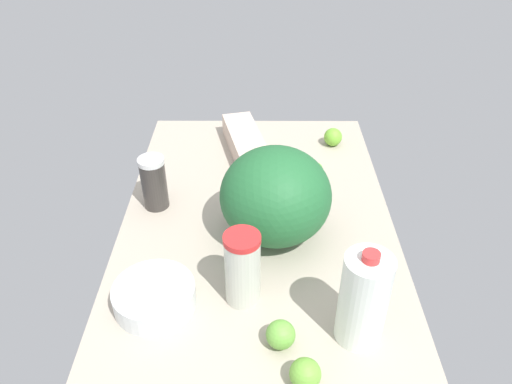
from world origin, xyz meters
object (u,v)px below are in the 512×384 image
Objects in this scene: lime_far_back at (279,335)px; egg_carton at (244,142)px; tumbler_cup at (241,268)px; shaker_bottle at (153,183)px; lime_beside_bowl at (313,170)px; milk_jug at (361,299)px; mixing_bowl at (153,296)px; lime_by_jug at (332,137)px; lime_loose at (303,374)px; watermelon at (274,196)px.

egg_carton is at bearing -173.42° from lime_far_back.
tumbler_cup is 66.25cm from egg_carton.
lime_beside_bowl is at bearing 107.08° from shaker_bottle.
milk_jug is 0.80× the size of egg_carton.
tumbler_cup is 21.46cm from mixing_bowl.
lime_by_jug is 1.15× the size of lime_beside_bowl.
shaker_bottle is 65.97cm from lime_by_jug.
lime_far_back reaches higher than lime_beside_bowl.
milk_jug reaches higher than lime_loose.
mixing_bowl is 66.90cm from lime_beside_bowl.
lime_far_back is 1.01× the size of lime_by_jug.
watermelon is at bearing 131.85° from mixing_bowl.
watermelon is 44.68cm from egg_carton.
lime_beside_bowl is at bearing 40.90° from egg_carton.
shaker_bottle is (-12.66, -34.16, -4.69)cm from watermelon.
egg_carton is at bearing -161.24° from milk_jug.
lime_far_back is at bearing 35.14° from shaker_bottle.
lime_by_jug is (-70.84, 29.49, -6.37)cm from tumbler_cup.
egg_carton is 79.64cm from lime_far_back.
mixing_bowl is (2.16, -20.25, -6.77)cm from tumbler_cup.
egg_carton is 30.75cm from lime_by_jug.
egg_carton is at bearing 164.12° from mixing_bowl.
milk_jug is at bearing 79.57° from mixing_bowl.
tumbler_cup is 26.60cm from lime_loose.
lime_far_back is (36.26, 0.27, -9.58)cm from watermelon.
watermelon reaches higher than lime_far_back.
lime_by_jug is at bearing 122.20° from shaker_bottle.
milk_jug is 1.49× the size of shaker_bottle.
egg_carton is at bearing -125.31° from lime_beside_bowl.
egg_carton is 4.75× the size of lime_loose.
lime_loose is at bearing 5.92° from watermelon.
milk_jug is 3.78× the size of lime_loose.
tumbler_cup is at bearing -13.04° from egg_carton.
shaker_bottle is (-46.30, -51.30, -3.14)cm from milk_jug.
lime_beside_bowl is at bearing 154.08° from watermelon.
lime_by_jug is 0.99× the size of lime_loose.
milk_jug reaches higher than tumbler_cup.
egg_carton is 1.88× the size of shaker_bottle.
lime_by_jug is at bearing 158.01° from lime_beside_bowl.
milk_jug is 27.28cm from tumbler_cup.
watermelon reaches higher than lime_loose.
lime_by_jug is (-35.05, 55.67, -4.91)cm from shaker_bottle.
mixing_bowl is at bearing -100.43° from milk_jug.
lime_by_jug is (-4.86, 30.36, -0.57)cm from egg_carton.
watermelon is 1.53× the size of tumbler_cup.
tumbler_cup is at bearing -22.60° from lime_by_jug.
tumbler_cup reaches higher than shaker_bottle.
egg_carton is at bearing 140.03° from shaker_bottle.
lime_beside_bowl is (-14.56, 47.39, -5.33)cm from shaker_bottle.
milk_jug is at bearing 3.67° from lime_beside_bowl.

